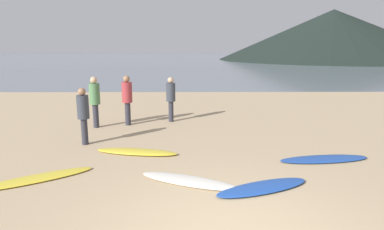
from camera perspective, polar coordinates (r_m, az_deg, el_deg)
The scene contains 12 objects.
ground_plane at distance 14.60m, azimuth 1.88°, elevation 0.75°, with size 120.00×120.00×0.20m, color tan.
ocean_water at distance 69.53m, azimuth 0.06°, elevation 9.69°, with size 140.00×100.00×0.01m, color slate.
headland_hill at distance 67.83m, azimuth 22.88°, elevation 12.54°, with size 41.19×41.19×9.03m, color black.
surfboard_0 at distance 7.69m, azimuth -25.30°, elevation -9.84°, with size 2.33×0.49×0.06m, color yellow.
surfboard_1 at distance 8.70m, azimuth -9.45°, elevation -6.22°, with size 2.13×0.51×0.09m, color yellow.
surfboard_2 at distance 6.86m, azimuth -0.54°, elevation -11.21°, with size 2.13×0.52×0.08m, color silver.
surfboard_3 at distance 6.71m, azimuth 12.04°, elevation -12.02°, with size 2.01×0.55×0.08m, color #1E479E.
surfboard_4 at distance 8.70m, azimuth 21.71°, elevation -7.01°, with size 2.22×0.56×0.07m, color #1E479E.
person_0 at distance 11.61m, azimuth -11.06°, elevation 3.19°, with size 0.35×0.35×1.71m.
person_1 at distance 11.50m, azimuth -16.33°, elevation 2.84°, with size 0.35×0.35×1.71m.
person_2 at distance 11.95m, azimuth -3.65°, elevation 3.33°, with size 0.33×0.33×1.61m.
person_3 at distance 9.61m, azimuth -18.15°, elevation 0.58°, with size 0.32×0.32×1.59m.
Camera 1 is at (-0.58, -4.31, 2.73)m, focal length 31.12 mm.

